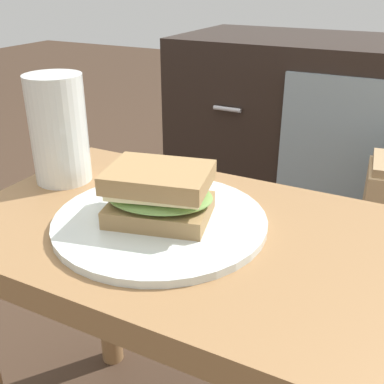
{
  "coord_description": "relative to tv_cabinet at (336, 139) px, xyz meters",
  "views": [
    {
      "loc": [
        0.25,
        -0.45,
        0.75
      ],
      "look_at": [
        0.02,
        0.0,
        0.51
      ],
      "focal_mm": 43.88,
      "sensor_mm": 36.0,
      "label": 1
    }
  ],
  "objects": [
    {
      "name": "side_table",
      "position": [
        -0.02,
        -0.95,
        0.08
      ],
      "size": [
        0.56,
        0.36,
        0.46
      ],
      "color": "olive",
      "rests_on": "ground"
    },
    {
      "name": "tv_cabinet",
      "position": [
        0.0,
        0.0,
        0.0
      ],
      "size": [
        0.96,
        0.46,
        0.58
      ],
      "color": "black",
      "rests_on": "ground"
    },
    {
      "name": "plate",
      "position": [
        -0.04,
        -0.96,
        0.17
      ],
      "size": [
        0.27,
        0.27,
        0.01
      ],
      "primitive_type": "cylinder",
      "color": "silver",
      "rests_on": "side_table"
    },
    {
      "name": "sandwich_front",
      "position": [
        -0.04,
        -0.96,
        0.21
      ],
      "size": [
        0.15,
        0.13,
        0.07
      ],
      "color": "#9E7A4C",
      "rests_on": "plate"
    },
    {
      "name": "beer_glass",
      "position": [
        -0.25,
        -0.9,
        0.25
      ],
      "size": [
        0.08,
        0.08,
        0.16
      ],
      "color": "silver",
      "rests_on": "side_table"
    }
  ]
}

